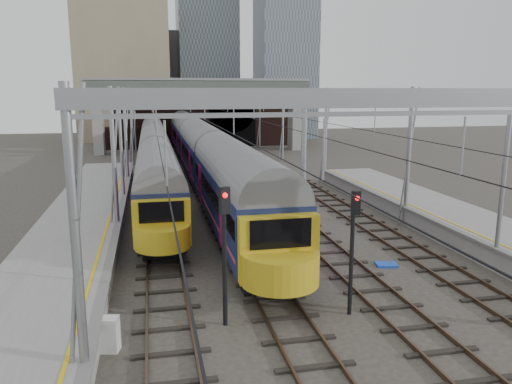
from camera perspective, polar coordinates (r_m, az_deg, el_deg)
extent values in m
plane|color=#38332D|center=(20.71, 6.91, -10.64)|extent=(160.00, 160.00, 0.00)
cube|color=gray|center=(22.18, -21.52, -8.35)|extent=(4.20, 55.00, 1.10)
cube|color=slate|center=(21.75, -16.25, -6.98)|extent=(0.35, 55.00, 0.12)
cube|color=gold|center=(21.78, -17.58, -6.86)|extent=(0.12, 55.00, 0.01)
cube|color=#4C3828|center=(33.99, -12.31, -1.81)|extent=(0.08, 80.00, 0.16)
cube|color=#4C3828|center=(34.01, -9.88, -1.70)|extent=(0.08, 80.00, 0.16)
cube|color=black|center=(34.01, -11.09, -1.88)|extent=(2.40, 80.00, 0.14)
cube|color=#4C3828|center=(34.18, -5.59, -1.52)|extent=(0.08, 80.00, 0.16)
cube|color=#4C3828|center=(34.36, -3.20, -1.41)|extent=(0.08, 80.00, 0.16)
cube|color=black|center=(34.28, -4.39, -1.58)|extent=(2.40, 80.00, 0.14)
cube|color=#4C3828|center=(34.83, 0.96, -1.21)|extent=(0.08, 80.00, 0.16)
cube|color=#4C3828|center=(35.18, 3.25, -1.10)|extent=(0.08, 80.00, 0.16)
cube|color=black|center=(35.02, 2.11, -1.28)|extent=(2.40, 80.00, 0.14)
cube|color=#4C3828|center=(35.92, 7.19, -0.91)|extent=(0.08, 80.00, 0.16)
cube|color=#4C3828|center=(36.41, 9.33, -0.80)|extent=(0.08, 80.00, 0.16)
cube|color=black|center=(36.18, 8.27, -0.97)|extent=(2.40, 80.00, 0.14)
cylinder|color=gray|center=(12.82, -19.84, -6.38)|extent=(0.24, 0.24, 8.00)
cube|color=gray|center=(13.67, 15.95, 10.30)|extent=(16.80, 0.28, 0.50)
cylinder|color=gray|center=(26.44, -15.90, 2.87)|extent=(0.24, 0.24, 8.00)
cylinder|color=gray|center=(30.12, 17.04, 3.82)|extent=(0.24, 0.24, 8.00)
cube|color=gray|center=(26.86, 1.71, 11.14)|extent=(16.80, 0.28, 0.50)
cylinder|color=gray|center=(40.32, -14.65, 5.79)|extent=(0.24, 0.24, 8.00)
cylinder|color=gray|center=(42.83, 7.97, 6.37)|extent=(0.24, 0.24, 8.00)
cube|color=gray|center=(40.60, -3.06, 11.28)|extent=(16.80, 0.28, 0.50)
cylinder|color=gray|center=(54.27, -14.03, 7.22)|extent=(0.24, 0.24, 8.00)
cylinder|color=gray|center=(56.15, 3.08, 7.68)|extent=(0.24, 0.24, 8.00)
cube|color=gray|center=(54.47, -5.41, 11.31)|extent=(16.80, 0.28, 0.50)
cylinder|color=gray|center=(66.24, -13.71, 7.96)|extent=(0.24, 0.24, 8.00)
cylinder|color=gray|center=(67.79, 0.42, 8.36)|extent=(0.24, 0.24, 8.00)
cube|color=gray|center=(66.41, -6.64, 11.33)|extent=(16.80, 0.28, 0.50)
cube|color=black|center=(33.18, -11.46, 7.37)|extent=(0.03, 80.00, 0.03)
cube|color=black|center=(33.47, -4.54, 7.60)|extent=(0.03, 80.00, 0.03)
cube|color=black|center=(34.22, 2.18, 7.71)|extent=(0.03, 80.00, 0.03)
cube|color=black|center=(35.41, 8.53, 7.72)|extent=(0.03, 80.00, 0.03)
cube|color=black|center=(70.67, -5.26, 8.85)|extent=(26.00, 2.00, 9.00)
cube|color=black|center=(70.20, -2.68, 7.31)|extent=(6.50, 0.10, 5.20)
cylinder|color=black|center=(70.06, -2.70, 9.44)|extent=(6.50, 0.10, 6.50)
cube|color=black|center=(69.48, -15.04, 5.98)|extent=(6.00, 1.50, 3.00)
cube|color=gray|center=(64.50, -17.61, 7.75)|extent=(1.20, 2.50, 8.20)
cube|color=gray|center=(66.92, 4.43, 8.37)|extent=(1.20, 2.50, 8.20)
cube|color=#4B554E|center=(64.42, -6.48, 11.86)|extent=(28.00, 3.00, 1.40)
cube|color=gray|center=(64.43, -6.49, 12.66)|extent=(28.00, 3.00, 0.30)
cube|color=tan|center=(84.24, -14.88, 13.38)|extent=(14.00, 12.00, 22.00)
cube|color=#4C5660|center=(91.06, -5.66, 16.69)|extent=(10.00, 10.00, 32.00)
cube|color=gray|center=(98.21, -9.67, 12.12)|extent=(18.00, 14.00, 18.00)
cube|color=black|center=(51.85, -7.07, 3.23)|extent=(2.33, 69.03, 0.70)
cube|color=#151E49|center=(51.60, -7.12, 5.40)|extent=(2.97, 69.03, 2.65)
cylinder|color=slate|center=(51.48, -7.16, 6.86)|extent=(2.91, 68.53, 2.91)
cube|color=black|center=(51.56, -7.13, 5.86)|extent=(2.99, 67.83, 0.79)
cube|color=#C73E5A|center=(51.69, -7.10, 4.58)|extent=(2.99, 68.03, 0.13)
cube|color=gold|center=(17.92, 2.69, -6.57)|extent=(2.91, 0.60, 2.45)
cube|color=black|center=(17.57, 2.85, -4.78)|extent=(2.23, 0.08, 1.06)
cube|color=black|center=(44.86, -11.38, 1.79)|extent=(2.03, 45.10, 0.70)
cube|color=#151E49|center=(44.60, -11.48, 4.07)|extent=(2.58, 45.10, 2.31)
cylinder|color=slate|center=(44.47, -11.54, 5.54)|extent=(2.53, 44.60, 2.53)
cube|color=black|center=(44.55, -11.50, 4.54)|extent=(2.60, 43.90, 0.69)
cube|color=#C73E5A|center=(44.69, -11.44, 3.25)|extent=(2.60, 44.10, 0.11)
cube|color=gold|center=(22.29, -10.71, -3.57)|extent=(2.53, 0.60, 2.11)
cube|color=black|center=(21.99, -10.75, -2.27)|extent=(1.94, 0.08, 0.92)
cylinder|color=black|center=(16.61, -3.62, -7.70)|extent=(0.15, 0.15, 4.64)
cube|color=black|center=(15.89, -3.62, -0.98)|extent=(0.38, 0.30, 0.87)
sphere|color=red|center=(15.73, -3.56, -0.39)|extent=(0.17, 0.17, 0.17)
cylinder|color=black|center=(17.72, 10.87, -7.13)|extent=(0.15, 0.15, 4.36)
cube|color=black|center=(17.05, 11.34, -1.23)|extent=(0.36, 0.28, 0.82)
sphere|color=red|center=(16.91, 11.52, -0.71)|extent=(0.16, 0.16, 0.16)
cube|color=silver|center=(16.31, -16.39, -15.34)|extent=(0.63, 0.57, 1.09)
cube|color=blue|center=(26.99, 2.37, -5.14)|extent=(0.88, 0.77, 0.09)
cube|color=blue|center=(30.66, 3.66, -3.10)|extent=(0.95, 0.78, 0.10)
cube|color=blue|center=(23.54, 14.67, -8.03)|extent=(1.04, 0.82, 0.11)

